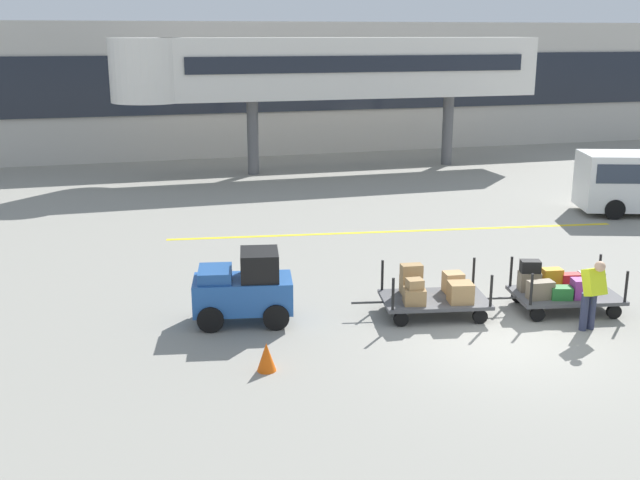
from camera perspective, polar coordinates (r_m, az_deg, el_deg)
ground_plane at (r=16.06m, az=13.43°, el=-7.25°), size 120.00×120.00×0.00m
apron_lead_line at (r=24.04m, az=5.73°, el=0.65°), size 14.13×2.17×0.01m
terminal_building at (r=39.63m, az=-5.11°, el=11.24°), size 58.58×2.51×6.60m
jet_bridge at (r=34.15m, az=-0.21°, el=12.71°), size 19.06×3.00×5.86m
baggage_tug at (r=16.37m, az=-5.69°, el=-3.64°), size 2.27×1.56×1.58m
baggage_cart_lead at (r=16.93m, az=8.52°, el=-3.94°), size 3.08×1.80×1.10m
baggage_cart_middle at (r=17.88m, az=17.58°, el=-3.47°), size 3.08×1.80×1.11m
baggage_handler at (r=16.74m, az=19.76°, el=-3.67°), size 0.43×0.46×1.56m
safety_cone_near at (r=14.19m, az=-4.04°, el=-8.74°), size 0.36×0.36×0.55m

